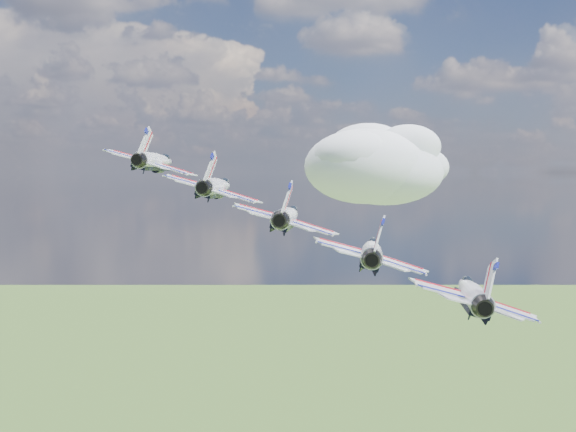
{
  "coord_description": "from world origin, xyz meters",
  "views": [
    {
      "loc": [
        -16.64,
        -84.72,
        155.74
      ],
      "look_at": [
        -10.25,
        -2.33,
        150.76
      ],
      "focal_mm": 45.0,
      "sensor_mm": 36.0,
      "label": 1
    }
  ],
  "objects_px": {
    "jet_2": "(288,216)",
    "jet_4": "(471,293)",
    "jet_3": "(371,251)",
    "jet_1": "(217,186)",
    "jet_0": "(156,161)"
  },
  "relations": [
    {
      "from": "jet_4",
      "to": "jet_0",
      "type": "bearing_deg",
      "value": 147.97
    },
    {
      "from": "jet_0",
      "to": "jet_4",
      "type": "height_order",
      "value": "jet_0"
    },
    {
      "from": "jet_1",
      "to": "jet_2",
      "type": "height_order",
      "value": "jet_1"
    },
    {
      "from": "jet_0",
      "to": "jet_1",
      "type": "xyz_separation_m",
      "value": [
        8.24,
        -7.62,
        -3.27
      ]
    },
    {
      "from": "jet_1",
      "to": "jet_2",
      "type": "relative_size",
      "value": 1.0
    },
    {
      "from": "jet_0",
      "to": "jet_3",
      "type": "height_order",
      "value": "jet_0"
    },
    {
      "from": "jet_1",
      "to": "jet_4",
      "type": "distance_m",
      "value": 35.08
    },
    {
      "from": "jet_4",
      "to": "jet_3",
      "type": "bearing_deg",
      "value": 147.97
    },
    {
      "from": "jet_2",
      "to": "jet_4",
      "type": "distance_m",
      "value": 23.39
    },
    {
      "from": "jet_0",
      "to": "jet_2",
      "type": "distance_m",
      "value": 23.39
    },
    {
      "from": "jet_3",
      "to": "jet_2",
      "type": "bearing_deg",
      "value": 147.97
    },
    {
      "from": "jet_0",
      "to": "jet_4",
      "type": "bearing_deg",
      "value": -32.03
    },
    {
      "from": "jet_2",
      "to": "jet_3",
      "type": "relative_size",
      "value": 1.0
    },
    {
      "from": "jet_3",
      "to": "jet_4",
      "type": "xyz_separation_m",
      "value": [
        8.24,
        -7.62,
        -3.27
      ]
    },
    {
      "from": "jet_2",
      "to": "jet_4",
      "type": "relative_size",
      "value": 1.0
    }
  ]
}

